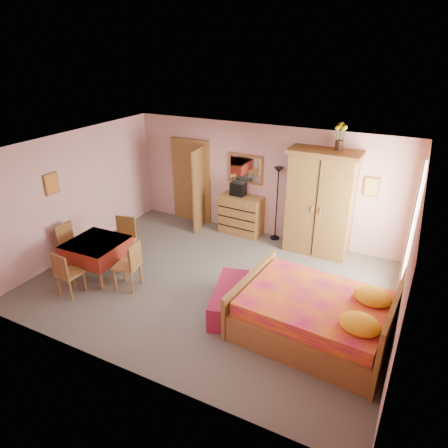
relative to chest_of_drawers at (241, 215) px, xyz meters
The scene contains 23 objects.
floor 2.37m from the chest_of_drawers, 79.11° to the right, with size 6.50×6.50×0.00m, color slate.
ceiling 3.15m from the chest_of_drawers, 79.11° to the right, with size 6.50×6.50×0.00m, color brown.
wall_back 0.96m from the chest_of_drawers, 26.66° to the left, with size 6.50×0.10×2.60m, color #D19898.
wall_front 4.87m from the chest_of_drawers, 84.76° to the right, with size 6.50×0.10×2.60m, color #D19898.
wall_left 3.71m from the chest_of_drawers, 140.96° to the right, with size 0.10×5.00×2.60m, color #D19898.
wall_right 4.41m from the chest_of_drawers, 31.72° to the right, with size 0.10×5.00×2.60m, color #D19898.
doorway 1.57m from the chest_of_drawers, behind, with size 1.06×0.12×2.15m, color #9E6B35.
window 3.93m from the chest_of_drawers, 16.48° to the right, with size 0.08×1.40×1.95m, color white.
picture_left 4.19m from the chest_of_drawers, 134.00° to the right, with size 0.04×0.32×0.42m, color orange.
picture_back 3.00m from the chest_of_drawers, ahead, with size 0.30×0.04×0.40m, color #D8BF59.
chest_of_drawers is the anchor object (origin of this frame).
wall_mirror 1.10m from the chest_of_drawers, 90.00° to the left, with size 0.88×0.05×0.69m, color white.
stereo 0.64m from the chest_of_drawers, behind, with size 0.33×0.25×0.31m, color black.
floor_lamp 0.93m from the chest_of_drawers, ahead, with size 0.22×0.22×1.73m, color black.
wardrobe 1.97m from the chest_of_drawers, ahead, with size 1.45×0.74×2.27m, color olive.
sunflower_vase 2.93m from the chest_of_drawers, ahead, with size 0.22×0.22×0.55m, color yellow.
bed 3.77m from the chest_of_drawers, 47.95° to the right, with size 2.33×1.83×1.08m, color #B91253.
bench 3.10m from the chest_of_drawers, 69.21° to the right, with size 0.49×1.32×0.44m, color maroon.
dining_table 3.46m from the chest_of_drawers, 119.39° to the right, with size 1.01×1.01×0.74m, color maroon.
chair_south 4.09m from the chest_of_drawers, 114.58° to the right, with size 0.40×0.40×0.87m, color olive.
chair_north 2.85m from the chest_of_drawers, 124.56° to the right, with size 0.43×0.43×0.94m, color #A76938.
chair_west 3.81m from the chest_of_drawers, 129.29° to the right, with size 0.41×0.41×0.90m, color #A37237.
chair_east 3.22m from the chest_of_drawers, 106.56° to the right, with size 0.42×0.42×0.93m, color #B17D3B.
Camera 1 is at (3.12, -5.69, 4.22)m, focal length 32.00 mm.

